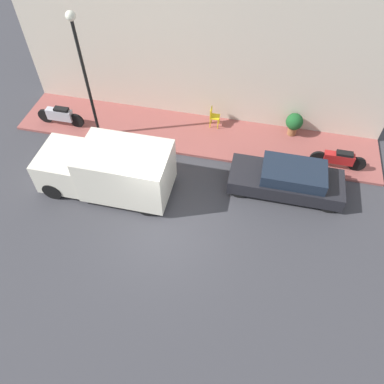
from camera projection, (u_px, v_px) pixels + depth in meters
ground_plane at (164, 226)px, 13.21m from camera, size 60.00×60.00×0.00m
sidewalk at (194, 134)px, 16.30m from camera, size 2.63×15.50×0.11m
building_facade at (203, 51)px, 14.84m from camera, size 0.30×15.50×6.33m
parked_car at (288, 179)px, 13.87m from camera, size 1.62×4.19×1.21m
delivery_van at (107, 169)px, 13.60m from camera, size 2.05×4.86×2.02m
scooter_silver at (60, 115)px, 16.28m from camera, size 0.30×2.14×0.90m
motorcycle_red at (339, 159)px, 14.60m from camera, size 0.30×2.14×0.82m
streetlamp at (82, 61)px, 13.59m from camera, size 0.35×0.35×5.27m
potted_plant at (294, 123)px, 15.77m from camera, size 0.72×0.72×1.03m
cafe_chair at (213, 116)px, 16.20m from camera, size 0.40×0.40×0.91m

